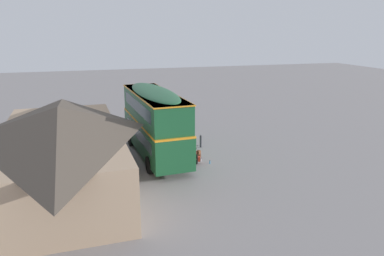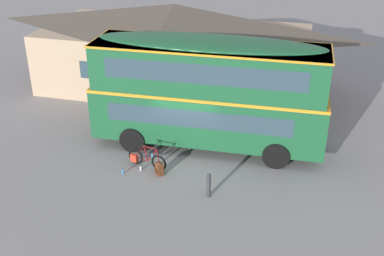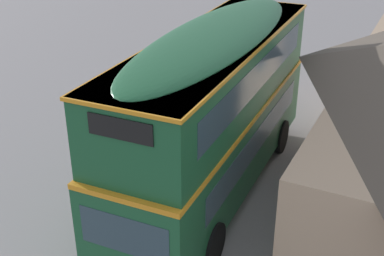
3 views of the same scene
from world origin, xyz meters
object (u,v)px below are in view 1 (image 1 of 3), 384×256
(touring_bicycle, at_px, (196,156))
(kerb_bollard, at_px, (201,141))
(double_decker_bus, at_px, (155,120))
(water_bottle_blue_sports, at_px, (210,162))
(backpack_on_ground, at_px, (198,154))
(water_bottle_clear_plastic, at_px, (201,160))

(touring_bicycle, relative_size, kerb_bollard, 1.80)
(touring_bicycle, bearing_deg, kerb_bollard, -23.66)
(double_decker_bus, bearing_deg, water_bottle_blue_sports, -129.57)
(backpack_on_ground, xyz_separation_m, water_bottle_blue_sports, (-1.40, -0.36, -0.17))
(backpack_on_ground, distance_m, water_bottle_clear_plastic, 0.84)
(backpack_on_ground, relative_size, water_bottle_blue_sports, 2.20)
(water_bottle_blue_sports, xyz_separation_m, kerb_bollard, (3.62, -0.54, 0.38))
(backpack_on_ground, bearing_deg, double_decker_bus, 66.53)
(touring_bicycle, xyz_separation_m, water_bottle_blue_sports, (-0.68, -0.75, -0.25))
(touring_bicycle, bearing_deg, water_bottle_blue_sports, -132.12)
(water_bottle_clear_plastic, bearing_deg, touring_bicycle, 72.77)
(water_bottle_clear_plastic, bearing_deg, water_bottle_blue_sports, -142.94)
(double_decker_bus, distance_m, kerb_bollard, 4.40)
(touring_bicycle, distance_m, water_bottle_blue_sports, 1.04)
(double_decker_bus, relative_size, water_bottle_blue_sports, 38.60)
(touring_bicycle, height_order, water_bottle_blue_sports, touring_bicycle)
(water_bottle_blue_sports, relative_size, kerb_bollard, 0.26)
(touring_bicycle, relative_size, water_bottle_clear_plastic, 7.49)
(double_decker_bus, bearing_deg, kerb_bollard, -75.07)
(double_decker_bus, relative_size, kerb_bollard, 10.14)
(touring_bicycle, height_order, water_bottle_clear_plastic, touring_bicycle)
(water_bottle_clear_plastic, bearing_deg, kerb_bollard, -17.83)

